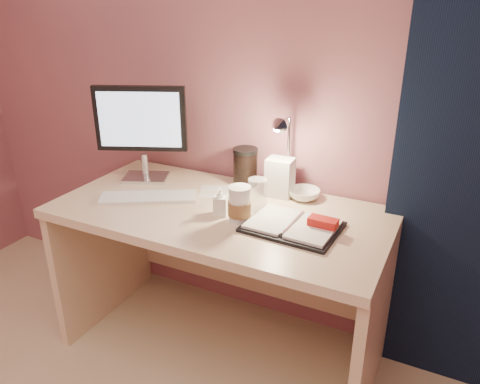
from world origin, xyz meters
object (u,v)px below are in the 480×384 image
at_px(bowl, 304,194).
at_px(dark_jar, 245,169).
at_px(desk, 229,248).
at_px(planner, 295,225).
at_px(coffee_cup, 240,206).
at_px(desk_lamp, 280,148).
at_px(keyboard, 148,198).
at_px(lotion_bottle, 220,201).
at_px(clear_cup, 257,195).
at_px(monitor, 141,125).
at_px(product_box, 280,177).

xyz_separation_m(bowl, dark_jar, (-0.30, 0.04, 0.06)).
xyz_separation_m(desk, planner, (0.34, -0.10, 0.24)).
xyz_separation_m(coffee_cup, desk_lamp, (0.05, 0.28, 0.16)).
xyz_separation_m(keyboard, desk_lamp, (0.51, 0.26, 0.22)).
distance_m(keyboard, planner, 0.67).
bearing_deg(bowl, planner, -77.46).
height_order(bowl, lotion_bottle, lotion_bottle).
bearing_deg(clear_cup, lotion_bottle, -137.69).
xyz_separation_m(keyboard, bowl, (0.61, 0.31, 0.01)).
height_order(keyboard, lotion_bottle, lotion_bottle).
relative_size(keyboard, lotion_bottle, 3.52).
relative_size(keyboard, clear_cup, 3.02).
xyz_separation_m(keyboard, lotion_bottle, (0.36, 0.01, 0.05)).
distance_m(monitor, coffee_cup, 0.68).
bearing_deg(monitor, coffee_cup, -41.75).
bearing_deg(desk, clear_cup, -4.71).
bearing_deg(dark_jar, planner, -41.14).
bearing_deg(dark_jar, keyboard, -131.55).
height_order(bowl, dark_jar, dark_jar).
height_order(desk, dark_jar, dark_jar).
height_order(desk, product_box, product_box).
relative_size(coffee_cup, clear_cup, 1.08).
height_order(keyboard, planner, planner).
distance_m(planner, desk_lamp, 0.36).
xyz_separation_m(desk, monitor, (-0.49, 0.07, 0.50)).
relative_size(dark_jar, desk_lamp, 0.43).
relative_size(desk, product_box, 8.14).
height_order(coffee_cup, dark_jar, dark_jar).
relative_size(keyboard, bowl, 2.97).
distance_m(desk, coffee_cup, 0.35).
xyz_separation_m(monitor, desk_lamp, (0.67, 0.07, -0.04)).
bearing_deg(keyboard, product_box, 0.87).
relative_size(clear_cup, product_box, 0.80).
bearing_deg(dark_jar, product_box, -13.95).
bearing_deg(product_box, desk_lamp, -73.99).
height_order(monitor, keyboard, monitor).
bearing_deg(desk_lamp, lotion_bottle, -121.61).
xyz_separation_m(planner, product_box, (-0.17, 0.27, 0.07)).
relative_size(planner, bowl, 2.60).
bearing_deg(planner, dark_jar, 141.78).
xyz_separation_m(dark_jar, desk_lamp, (0.20, -0.08, 0.15)).
distance_m(clear_cup, bowl, 0.24).
relative_size(keyboard, planner, 1.14).
relative_size(desk, coffee_cup, 9.45).
distance_m(planner, clear_cup, 0.22).
bearing_deg(planner, desk, 166.69).
distance_m(monitor, desk_lamp, 0.67).
xyz_separation_m(product_box, desk_lamp, (0.01, -0.03, 0.14)).
distance_m(product_box, desk_lamp, 0.15).
bearing_deg(desk, keyboard, -159.35).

